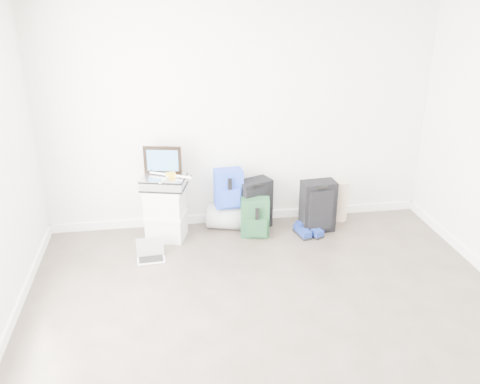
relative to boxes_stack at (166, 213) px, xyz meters
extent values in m
plane|color=#3B352B|center=(0.90, -2.17, -0.31)|extent=(5.00, 5.00, 0.00)
cube|color=silver|center=(0.90, 0.33, 1.04)|extent=(4.50, 0.02, 2.70)
cube|color=white|center=(0.90, 0.32, -0.26)|extent=(4.50, 0.02, 0.10)
cube|color=silver|center=(0.00, 0.00, -0.18)|extent=(0.49, 0.43, 0.27)
cube|color=silver|center=(0.00, 0.00, -0.02)|extent=(0.51, 0.46, 0.04)
cube|color=silver|center=(0.00, 0.00, 0.13)|extent=(0.49, 0.43, 0.27)
cube|color=silver|center=(0.00, 0.00, 0.28)|extent=(0.51, 0.46, 0.04)
cube|color=#B2B2B7|center=(0.00, 0.00, 0.37)|extent=(0.54, 0.45, 0.13)
cube|color=black|center=(0.00, 0.10, 0.60)|extent=(0.41, 0.11, 0.31)
cube|color=#27619F|center=(0.00, 0.08, 0.60)|extent=(0.34, 0.08, 0.24)
cube|color=gold|center=(0.08, -0.02, 0.46)|extent=(0.11, 0.11, 0.05)
cube|color=white|center=(0.14, 0.09, 0.46)|extent=(0.14, 0.23, 0.02)
cube|color=white|center=(-0.03, 0.04, 0.46)|extent=(0.23, 0.14, 0.02)
cube|color=white|center=(0.02, -0.13, 0.46)|extent=(0.14, 0.23, 0.02)
cube|color=white|center=(0.19, -0.08, 0.46)|extent=(0.23, 0.14, 0.02)
cylinder|color=gray|center=(0.73, 0.13, -0.16)|extent=(0.55, 0.43, 0.30)
cube|color=#1A4BAF|center=(0.73, 0.11, 0.21)|extent=(0.33, 0.21, 0.45)
cube|color=#1A4BAF|center=(0.73, 0.00, 0.14)|extent=(0.24, 0.08, 0.21)
cube|color=black|center=(1.04, 0.12, -0.01)|extent=(0.44, 0.35, 0.60)
cube|color=black|center=(1.04, 0.00, -0.01)|extent=(0.28, 0.14, 0.48)
cube|color=black|center=(1.04, 0.00, 0.27)|extent=(0.12, 0.07, 0.02)
cube|color=#153A1B|center=(1.01, -0.09, -0.08)|extent=(0.35, 0.25, 0.45)
cube|color=#153A1B|center=(1.01, -0.20, -0.16)|extent=(0.24, 0.10, 0.22)
cube|color=black|center=(1.75, -0.07, 0.00)|extent=(0.40, 0.25, 0.61)
cube|color=black|center=(1.75, -0.20, 0.00)|extent=(0.29, 0.06, 0.49)
cube|color=black|center=(1.75, -0.19, 0.28)|extent=(0.13, 0.04, 0.03)
cube|color=black|center=(1.55, -0.19, -0.30)|extent=(0.17, 0.30, 0.03)
cube|color=#193599|center=(1.55, -0.19, -0.25)|extent=(0.16, 0.29, 0.07)
cube|color=black|center=(1.68, -0.19, -0.30)|extent=(0.21, 0.30, 0.03)
cube|color=#193599|center=(1.68, -0.19, -0.25)|extent=(0.20, 0.29, 0.07)
cylinder|color=tan|center=(2.12, 0.15, -0.06)|extent=(0.17, 0.17, 0.50)
cube|color=silver|center=(-0.18, -0.50, -0.30)|extent=(0.30, 0.22, 0.01)
cube|color=black|center=(-0.18, -0.50, -0.29)|extent=(0.26, 0.15, 0.00)
cube|color=black|center=(-0.19, -0.39, -0.20)|extent=(0.29, 0.03, 0.19)
camera|label=1|loc=(0.03, -5.25, 2.43)|focal=38.00mm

